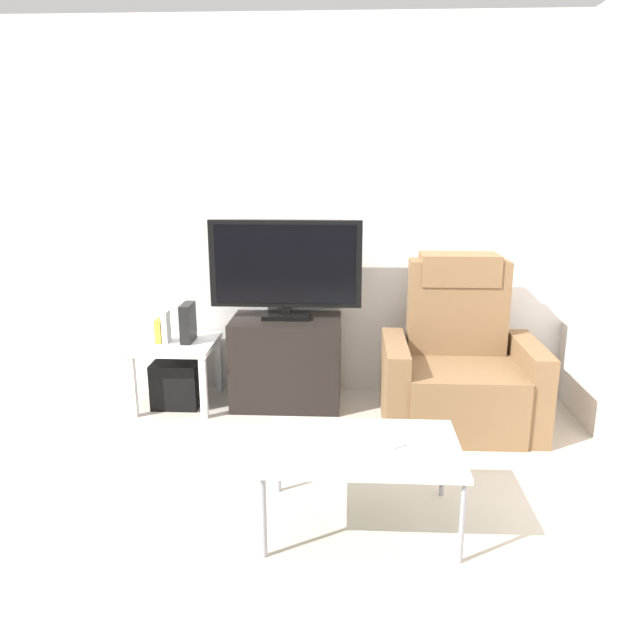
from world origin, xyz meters
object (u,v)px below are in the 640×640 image
at_px(subwoofer_box, 178,382).
at_px(book_leftmost, 160,331).
at_px(recliner_armchair, 459,368).
at_px(book_middle, 166,327).
at_px(game_console, 188,323).
at_px(television, 285,267).
at_px(tv_stand, 287,361).
at_px(coffee_table, 362,450).
at_px(cell_phone, 391,441).
at_px(side_table, 176,351).

bearing_deg(subwoofer_box, book_leftmost, -168.69).
height_order(recliner_armchair, book_middle, recliner_armchair).
distance_m(subwoofer_box, game_console, 0.44).
height_order(television, book_leftmost, television).
relative_size(television, recliner_armchair, 0.95).
relative_size(tv_stand, subwoofer_box, 2.34).
height_order(tv_stand, television, television).
height_order(game_console, coffee_table, game_console).
distance_m(recliner_armchair, book_middle, 1.98).
height_order(book_leftmost, book_middle, book_middle).
xyz_separation_m(tv_stand, recliner_armchair, (1.15, -0.26, 0.06)).
relative_size(book_middle, game_console, 0.83).
relative_size(tv_stand, recliner_armchair, 0.69).
bearing_deg(game_console, television, 4.69).
relative_size(tv_stand, book_leftmost, 4.52).
height_order(recliner_armchair, book_leftmost, recliner_armchair).
bearing_deg(television, cell_phone, -66.16).
bearing_deg(side_table, game_console, 6.34).
height_order(subwoofer_box, coffee_table, coffee_table).
distance_m(recliner_armchair, coffee_table, 1.36).
height_order(television, game_console, television).
bearing_deg(recliner_armchair, tv_stand, 177.72).
distance_m(television, book_leftmost, 0.97).
xyz_separation_m(subwoofer_box, game_console, (0.09, 0.01, 0.43)).
bearing_deg(book_middle, cell_phone, -42.83).
bearing_deg(side_table, tv_stand, 3.49).
relative_size(subwoofer_box, book_middle, 1.45).
bearing_deg(game_console, tv_stand, 3.10).
bearing_deg(book_leftmost, recliner_armchair, -5.46).
xyz_separation_m(book_leftmost, coffee_table, (1.36, -1.39, -0.16)).
distance_m(book_leftmost, game_console, 0.20).
distance_m(tv_stand, book_middle, 0.86).
bearing_deg(book_leftmost, television, 5.64).
height_order(tv_stand, recliner_armchair, recliner_armchair).
relative_size(tv_stand, television, 0.73).
bearing_deg(book_middle, game_console, 11.68).
bearing_deg(side_table, book_leftmost, -168.69).
height_order(side_table, cell_phone, side_table).
relative_size(tv_stand, book_middle, 3.39).
distance_m(television, subwoofer_box, 1.12).
height_order(side_table, book_leftmost, book_leftmost).
bearing_deg(subwoofer_box, recliner_armchair, -6.33).
bearing_deg(recliner_armchair, game_console, -176.54).
xyz_separation_m(tv_stand, game_console, (-0.67, -0.04, 0.28)).
height_order(side_table, book_middle, book_middle).
bearing_deg(television, game_console, -175.31).
height_order(television, side_table, television).
distance_m(game_console, cell_phone, 1.90).
relative_size(coffee_table, cell_phone, 6.00).
bearing_deg(cell_phone, tv_stand, 79.41).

